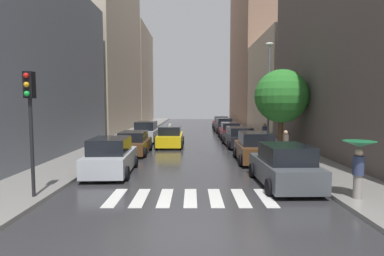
# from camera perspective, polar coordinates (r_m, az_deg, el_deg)

# --- Properties ---
(ground_plane) EXTENTS (28.00, 72.00, 0.04)m
(ground_plane) POSITION_cam_1_polar(r_m,az_deg,el_deg) (31.75, -0.37, -1.58)
(ground_plane) COLOR #2F2F32
(sidewalk_left) EXTENTS (3.00, 72.00, 0.15)m
(sidewalk_left) POSITION_cam_1_polar(r_m,az_deg,el_deg) (32.41, -11.95, -1.39)
(sidewalk_left) COLOR gray
(sidewalk_left) RESTS_ON ground
(sidewalk_right) EXTENTS (3.00, 72.00, 0.15)m
(sidewalk_right) POSITION_cam_1_polar(r_m,az_deg,el_deg) (32.39, 11.20, -1.38)
(sidewalk_right) COLOR gray
(sidewalk_right) RESTS_ON ground
(crosswalk_stripes) EXTENTS (5.85, 2.20, 0.01)m
(crosswalk_stripes) POSITION_cam_1_polar(r_m,az_deg,el_deg) (11.23, -0.56, -12.85)
(crosswalk_stripes) COLOR silver
(crosswalk_stripes) RESTS_ON ground
(building_left_mid) EXTENTS (6.00, 18.97, 24.41)m
(building_left_mid) POSITION_cam_1_polar(r_m,az_deg,el_deg) (41.34, -16.49, 16.70)
(building_left_mid) COLOR #B2A38C
(building_left_mid) RESTS_ON ground
(building_left_far) EXTENTS (6.00, 14.94, 16.92)m
(building_left_far) POSITION_cam_1_polar(r_m,az_deg,el_deg) (57.80, -11.46, 9.50)
(building_left_far) COLOR #B2A38C
(building_left_far) RESTS_ON ground
(building_right_mid) EXTENTS (6.00, 13.98, 11.18)m
(building_right_mid) POSITION_cam_1_polar(r_m,az_deg,el_deg) (38.61, 16.34, 7.66)
(building_right_mid) COLOR #B2A38C
(building_right_mid) RESTS_ON ground
(building_right_far) EXTENTS (6.00, 20.50, 24.97)m
(building_right_far) POSITION_cam_1_polar(r_m,az_deg,el_deg) (56.30, 11.26, 13.77)
(building_right_far) COLOR #8C6B56
(building_right_far) RESTS_ON ground
(parked_car_left_nearest) EXTENTS (2.26, 4.31, 1.76)m
(parked_car_left_nearest) POSITION_cam_1_polar(r_m,az_deg,el_deg) (15.19, -15.16, -5.27)
(parked_car_left_nearest) COLOR #B2B7BF
(parked_car_left_nearest) RESTS_ON ground
(parked_car_left_second) EXTENTS (2.07, 4.41, 1.53)m
(parked_car_left_second) POSITION_cam_1_polar(r_m,az_deg,el_deg) (20.88, -11.04, -2.82)
(parked_car_left_second) COLOR brown
(parked_car_left_second) RESTS_ON ground
(parked_car_left_third) EXTENTS (2.19, 4.38, 1.81)m
(parked_car_left_third) POSITION_cam_1_polar(r_m,az_deg,el_deg) (27.42, -8.75, -0.80)
(parked_car_left_third) COLOR #B2B7BF
(parked_car_left_third) RESTS_ON ground
(parked_car_right_nearest) EXTENTS (2.24, 4.28, 1.72)m
(parked_car_right_nearest) POSITION_cam_1_polar(r_m,az_deg,el_deg) (13.13, 16.57, -6.89)
(parked_car_right_nearest) COLOR #474C51
(parked_car_right_nearest) RESTS_ON ground
(parked_car_right_second) EXTENTS (2.24, 4.22, 1.74)m
(parked_car_right_second) POSITION_cam_1_polar(r_m,az_deg,el_deg) (18.07, 11.38, -3.68)
(parked_car_right_second) COLOR brown
(parked_car_right_second) RESTS_ON ground
(parked_car_right_third) EXTENTS (2.27, 4.79, 1.56)m
(parked_car_right_third) POSITION_cam_1_polar(r_m,az_deg,el_deg) (24.27, 8.42, -1.73)
(parked_car_right_third) COLOR black
(parked_car_right_third) RESTS_ON ground
(parked_car_right_fourth) EXTENTS (2.09, 4.77, 1.58)m
(parked_car_right_fourth) POSITION_cam_1_polar(r_m,az_deg,el_deg) (29.56, 6.82, -0.58)
(parked_car_right_fourth) COLOR maroon
(parked_car_right_fourth) RESTS_ON ground
(parked_car_right_fifth) EXTENTS (2.20, 4.22, 1.71)m
(parked_car_right_fifth) POSITION_cam_1_polar(r_m,az_deg,el_deg) (35.90, 5.64, 0.41)
(parked_car_right_fifth) COLOR black
(parked_car_right_fifth) RESTS_ON ground
(parked_car_right_sixth) EXTENTS (2.16, 4.17, 1.68)m
(parked_car_right_sixth) POSITION_cam_1_polar(r_m,az_deg,el_deg) (41.79, 5.13, 0.98)
(parked_car_right_sixth) COLOR maroon
(parked_car_right_sixth) RESTS_ON ground
(taxi_midroad) EXTENTS (2.08, 4.55, 1.81)m
(taxi_midroad) POSITION_cam_1_polar(r_m,az_deg,el_deg) (24.11, -4.35, -1.67)
(taxi_midroad) COLOR yellow
(taxi_midroad) RESTS_ON ground
(pedestrian_foreground) EXTENTS (0.36, 0.36, 1.68)m
(pedestrian_foreground) POSITION_cam_1_polar(r_m,az_deg,el_deg) (18.62, 16.74, -2.87)
(pedestrian_foreground) COLOR gray
(pedestrian_foreground) RESTS_ON sidewalk_right
(pedestrian_near_tree) EXTENTS (1.07, 1.07, 1.97)m
(pedestrian_near_tree) POSITION_cam_1_polar(r_m,az_deg,el_deg) (11.76, 28.41, -4.58)
(pedestrian_near_tree) COLOR gray
(pedestrian_near_tree) RESTS_ON sidewalk_right
(pedestrian_by_kerb) EXTENTS (0.36, 0.36, 1.80)m
(pedestrian_by_kerb) POSITION_cam_1_polar(r_m,az_deg,el_deg) (23.37, 13.11, -1.15)
(pedestrian_by_kerb) COLOR brown
(pedestrian_by_kerb) RESTS_ON sidewalk_right
(street_tree_right) EXTENTS (3.72, 3.72, 5.61)m
(street_tree_right) POSITION_cam_1_polar(r_m,az_deg,el_deg) (22.31, 16.05, 5.70)
(street_tree_right) COLOR #513823
(street_tree_right) RESTS_ON sidewalk_right
(traffic_light_left_corner) EXTENTS (0.30, 0.42, 4.30)m
(traffic_light_left_corner) POSITION_cam_1_polar(r_m,az_deg,el_deg) (11.75, -28.27, 3.62)
(traffic_light_left_corner) COLOR black
(traffic_light_left_corner) RESTS_ON sidewalk_left
(lamp_post_right) EXTENTS (0.60, 0.28, 7.55)m
(lamp_post_right) POSITION_cam_1_polar(r_m,az_deg,el_deg) (22.67, 13.86, 7.19)
(lamp_post_right) COLOR #595B60
(lamp_post_right) RESTS_ON sidewalk_right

